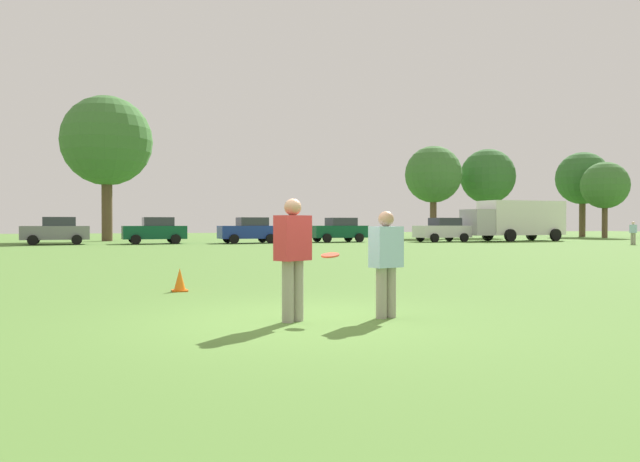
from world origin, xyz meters
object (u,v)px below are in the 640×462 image
Objects in this scene: player_thrower at (293,252)px; bystander_far_jogger at (633,232)px; parked_car_center at (155,230)px; parked_car_mid_right at (250,230)px; frisbee at (330,255)px; parked_car_far_right at (443,230)px; traffic_cone at (180,280)px; player_defender at (386,258)px; parked_car_near_right at (339,230)px; box_truck at (515,219)px; parked_car_mid_left at (56,231)px.

bystander_far_jogger is (29.59, 23.82, -0.13)m from player_thrower.
parked_car_center is 6.47m from parked_car_mid_right.
parked_car_mid_right is (5.20, 33.96, -0.01)m from frisbee.
parked_car_mid_right is 14.70m from parked_car_far_right.
parked_car_mid_right is at bearing 80.34° from player_thrower.
frisbee is at bearing -66.65° from traffic_cone.
parked_car_far_right is at bearing 58.80° from frisbee.
traffic_cone is 0.11× the size of parked_car_center.
parked_car_mid_right is (6.44, -0.63, 0.00)m from parked_car_center.
player_defender is 36.52m from parked_car_near_right.
frisbee is at bearing -128.69° from box_truck.
player_defender is 34.87m from parked_car_center.
frisbee is at bearing 165.03° from player_defender.
parked_car_center is 1.00× the size of parked_car_near_right.
parked_car_far_right is at bearing -4.63° from parked_car_mid_right.
parked_car_near_right is at bearing 4.68° from parked_car_mid_right.
frisbee is 0.57× the size of traffic_cone.
frisbee is 0.06× the size of parked_car_center.
parked_car_mid_right and parked_car_near_right have the same top height.
bystander_far_jogger is at bearing 38.83° from player_thrower.
parked_car_center reaches higher than bystander_far_jogger.
player_thrower is 4.66m from traffic_cone.
frisbee is 35.66m from parked_car_mid_left.
player_defender reaches higher than frisbee.
bystander_far_jogger is (30.84, 19.39, 0.63)m from traffic_cone.
box_truck is (33.85, -1.98, 0.83)m from parked_car_mid_left.
player_thrower is 0.41× the size of parked_car_near_right.
bystander_far_jogger is at bearing -23.35° from parked_car_mid_right.
box_truck is (26.32, 32.88, 0.82)m from frisbee.
box_truck is 9.61m from bystander_far_jogger.
parked_car_center is 13.31m from parked_car_near_right.
box_truck is at bearing -3.35° from parked_car_mid_left.
parked_car_mid_left is 12.76m from parked_car_mid_right.
parked_car_near_right is (12.68, 34.66, -0.07)m from player_thrower.
parked_car_near_right reaches higher than traffic_cone.
player_defender is 0.37× the size of parked_car_mid_right.
parked_car_mid_left is at bearing 102.19° from frisbee.
parked_car_mid_left is 6.29m from parked_car_center.
box_truck is 5.71× the size of bystander_far_jogger.
parked_car_mid_right is (5.80, 34.09, -0.07)m from player_thrower.
player_thrower is 1.16× the size of bystander_far_jogger.
parked_car_near_right is at bearing -0.30° from parked_car_center.
parked_car_mid_right is 1.00× the size of parked_car_near_right.
parked_car_center is (-2.04, 34.81, 0.04)m from player_defender.
parked_car_far_right is (19.85, 32.77, -0.01)m from frisbee.
parked_car_mid_right is at bearing 175.37° from parked_car_far_right.
box_truck reaches higher than parked_car_center.
parked_car_center is at bearing 91.05° from player_thrower.
box_truck reaches higher than parked_car_mid_left.
traffic_cone is at bearing -91.16° from parked_car_center.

